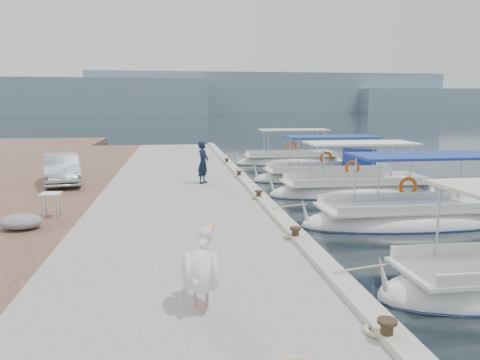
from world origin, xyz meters
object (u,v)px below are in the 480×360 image
fishing_caique_d (328,176)px  fishing_caique_e (291,162)px  fishing_caique_b (415,220)px  parked_car (62,169)px  fisherman (203,162)px  fishing_caique_c (354,192)px  pelican (201,269)px

fishing_caique_d → fishing_caique_e: (-0.29, 6.69, -0.06)m
fishing_caique_b → parked_car: 13.89m
fishing_caique_e → fisherman: 11.68m
fisherman → parked_car: bearing=110.0°
fishing_caique_b → fishing_caique_c: 4.99m
fishing_caique_c → fishing_caique_e: bearing=90.7°
fishing_caique_b → fishing_caique_e: bearing=90.7°
fishing_caique_b → fishing_caique_e: same height
fishing_caique_c → fisherman: 6.55m
fishing_caique_c → pelican: (-7.16, -11.41, 1.01)m
fishing_caique_c → fishing_caique_d: 3.91m
fishing_caique_c → fishing_caique_d: same height
fishing_caique_b → fishing_caique_c: bearing=90.7°
fishing_caique_b → pelican: bearing=-138.3°
fishing_caique_b → pelican: (-7.22, -6.43, 1.01)m
fishing_caique_e → parked_car: (-12.09, -9.16, 1.01)m
fishing_caique_c → fishing_caique_e: size_ratio=1.03×
fisherman → parked_car: size_ratio=0.46×
pelican → parked_car: 13.81m
pelican → fishing_caique_c: bearing=57.9°
fishing_caique_e → pelican: size_ratio=4.50×
fishing_caique_e → fisherman: bearing=-122.5°
fisherman → fishing_caique_b: bearing=-105.9°
fishing_caique_b → fishing_caique_e: size_ratio=1.05×
fishing_caique_b → fisherman: (-6.43, 5.79, 1.26)m
fisherman → pelican: bearing=-157.5°
pelican → fisherman: (0.79, 12.22, 0.24)m
fishing_caique_c → pelican: 13.51m
parked_car → fishing_caique_d: bearing=-2.4°
fishing_caique_d → fishing_caique_e: bearing=92.5°
fishing_caique_c → fisherman: bearing=172.8°
fishing_caique_c → fisherman: (-6.37, 0.81, 1.26)m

